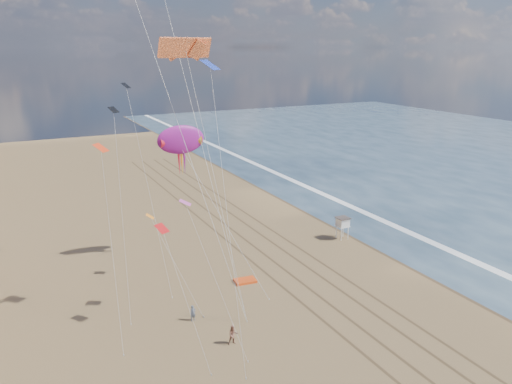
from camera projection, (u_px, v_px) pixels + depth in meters
wet_sand at (332, 211)px, 80.04m from camera, size 260.00×260.00×0.00m
foam at (353, 207)px, 81.86m from camera, size 260.00×260.00×0.00m
tracks at (271, 251)px, 64.33m from camera, size 7.68×120.00×0.01m
lifeguard_stand at (343, 222)px, 67.80m from camera, size 1.69×1.69×3.05m
grounded_kite at (245, 281)px, 55.77m from camera, size 2.53×1.76×0.27m
show_kite at (181, 140)px, 58.73m from camera, size 5.08×8.03×20.60m
kite_flyer_a at (193, 313)px, 47.70m from camera, size 0.63×0.46×1.58m
kite_flyer_b at (233, 335)px, 43.87m from camera, size 0.96×0.78×1.83m
small_kites at (152, 142)px, 48.02m from camera, size 10.21×18.46×17.24m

